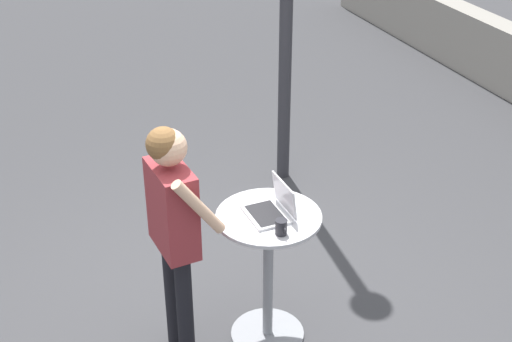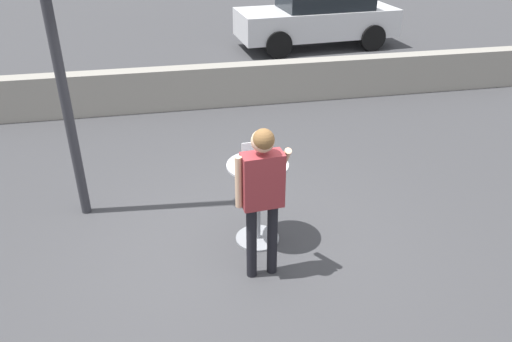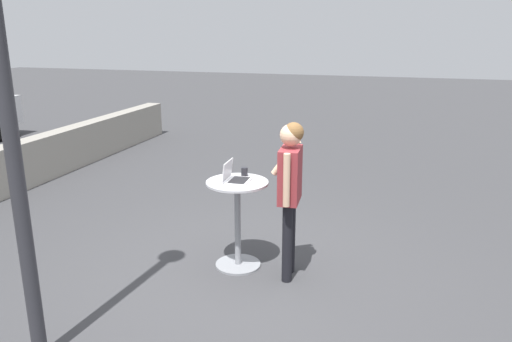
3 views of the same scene
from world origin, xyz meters
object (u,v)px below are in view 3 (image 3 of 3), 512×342
object	(u,v)px
standing_person	(290,181)
coffee_mug	(244,172)
laptop	(235,177)
cafe_table	(238,215)

from	to	relation	value
standing_person	coffee_mug	bearing A→B (deg)	63.17
laptop	standing_person	size ratio (longest dim) A/B	0.19
cafe_table	coffee_mug	bearing A→B (deg)	-2.75
cafe_table	laptop	xyz separation A→B (m)	(-0.00, 0.03, 0.45)
laptop	coffee_mug	size ratio (longest dim) A/B	2.88
coffee_mug	standing_person	world-z (taller)	standing_person
coffee_mug	standing_person	bearing A→B (deg)	-116.83
coffee_mug	standing_person	size ratio (longest dim) A/B	0.06
standing_person	cafe_table	bearing A→B (deg)	82.67
cafe_table	standing_person	xyz separation A→B (m)	(-0.08, -0.61, 0.49)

